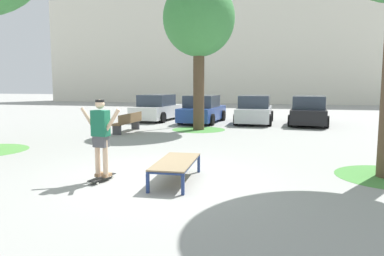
% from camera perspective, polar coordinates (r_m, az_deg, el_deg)
% --- Properties ---
extents(ground_plane, '(120.00, 120.00, 0.00)m').
position_cam_1_polar(ground_plane, '(8.39, -5.98, -7.73)').
color(ground_plane, '#999993').
extents(building_facade, '(40.80, 4.00, 11.97)m').
position_cam_1_polar(building_facade, '(42.13, 4.56, 12.16)').
color(building_facade, silver).
rests_on(building_facade, ground).
extents(skate_box, '(0.86, 1.94, 0.46)m').
position_cam_1_polar(skate_box, '(7.93, -2.55, -5.48)').
color(skate_box, navy).
rests_on(skate_box, ground).
extents(skateboard, '(0.30, 0.82, 0.09)m').
position_cam_1_polar(skateboard, '(8.29, -13.90, -7.54)').
color(skateboard, black).
rests_on(skateboard, ground).
extents(skater, '(1.00, 0.32, 1.69)m').
position_cam_1_polar(skater, '(8.10, -14.10, -0.70)').
color(skater, beige).
rests_on(skater, skateboard).
extents(tree_mid_back, '(3.23, 3.23, 6.74)m').
position_cam_1_polar(tree_mid_back, '(17.05, 1.09, 16.51)').
color(tree_mid_back, brown).
rests_on(tree_mid_back, ground).
extents(grass_patch_mid_back, '(2.47, 2.47, 0.01)m').
position_cam_1_polar(grass_patch_mid_back, '(16.94, 1.05, -0.24)').
color(grass_patch_mid_back, '#47893D').
rests_on(grass_patch_mid_back, ground).
extents(car_white, '(2.20, 4.33, 1.50)m').
position_cam_1_polar(car_white, '(21.33, -5.42, 3.06)').
color(car_white, silver).
rests_on(car_white, ground).
extents(car_blue, '(2.13, 4.31, 1.50)m').
position_cam_1_polar(car_blue, '(20.00, 1.64, 2.83)').
color(car_blue, '#28479E').
rests_on(car_blue, ground).
extents(car_silver, '(1.94, 4.21, 1.50)m').
position_cam_1_polar(car_silver, '(20.00, 9.77, 2.73)').
color(car_silver, '#B7BABF').
rests_on(car_silver, ground).
extents(car_black, '(2.18, 4.33, 1.50)m').
position_cam_1_polar(car_black, '(19.89, 17.83, 2.48)').
color(car_black, black).
rests_on(car_black, ground).
extents(park_bench, '(0.49, 2.41, 0.83)m').
position_cam_1_polar(park_bench, '(16.32, -10.03, 0.95)').
color(park_bench, brown).
rests_on(park_bench, ground).
extents(light_post, '(0.36, 0.36, 5.83)m').
position_cam_1_polar(light_post, '(19.12, 1.49, 12.05)').
color(light_post, '#4C4C51').
rests_on(light_post, ground).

